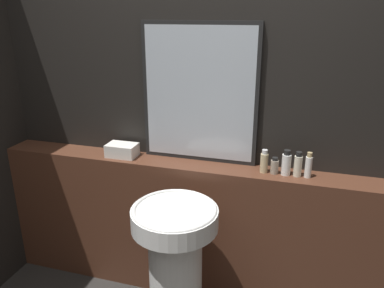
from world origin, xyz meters
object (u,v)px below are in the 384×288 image
(shampoo_bottle, at_px, (264,162))
(pedestal_sink, at_px, (175,266))
(hand_soap_bottle, at_px, (308,166))
(conditioner_bottle, at_px, (275,166))
(towel_stack, at_px, (122,150))
(mirror, at_px, (199,94))
(body_wash_bottle, at_px, (298,165))
(lotion_bottle, at_px, (286,163))

(shampoo_bottle, bearing_deg, pedestal_sink, -133.64)
(hand_soap_bottle, bearing_deg, conditioner_bottle, 180.00)
(pedestal_sink, height_order, hand_soap_bottle, hand_soap_bottle)
(pedestal_sink, distance_m, shampoo_bottle, 0.82)
(towel_stack, height_order, hand_soap_bottle, hand_soap_bottle)
(pedestal_sink, xyz_separation_m, mirror, (-0.01, 0.54, 0.90))
(conditioner_bottle, relative_size, body_wash_bottle, 0.67)
(lotion_bottle, bearing_deg, shampoo_bottle, 180.00)
(lotion_bottle, height_order, hand_soap_bottle, same)
(pedestal_sink, relative_size, shampoo_bottle, 6.20)
(conditioner_bottle, bearing_deg, pedestal_sink, -137.62)
(mirror, bearing_deg, hand_soap_bottle, -7.35)
(towel_stack, xyz_separation_m, shampoo_bottle, (0.96, 0.00, 0.02))
(mirror, xyz_separation_m, towel_stack, (-0.52, -0.09, -0.40))
(body_wash_bottle, bearing_deg, hand_soap_bottle, -0.00)
(mirror, xyz_separation_m, lotion_bottle, (0.57, -0.09, -0.37))
(hand_soap_bottle, bearing_deg, body_wash_bottle, 180.00)
(pedestal_sink, distance_m, hand_soap_bottle, 0.98)
(conditioner_bottle, relative_size, hand_soap_bottle, 0.66)
(towel_stack, bearing_deg, body_wash_bottle, 0.00)
(towel_stack, xyz_separation_m, lotion_bottle, (1.10, 0.00, 0.03))
(towel_stack, distance_m, conditioner_bottle, 1.03)
(body_wash_bottle, bearing_deg, towel_stack, -180.00)
(conditioner_bottle, bearing_deg, hand_soap_bottle, 0.00)
(mirror, xyz_separation_m, body_wash_bottle, (0.64, -0.09, -0.37))
(conditioner_bottle, height_order, lotion_bottle, lotion_bottle)
(pedestal_sink, xyz_separation_m, towel_stack, (-0.53, 0.45, 0.50))
(body_wash_bottle, bearing_deg, shampoo_bottle, -180.00)
(shampoo_bottle, bearing_deg, lotion_bottle, 0.00)
(lotion_bottle, height_order, body_wash_bottle, lotion_bottle)
(conditioner_bottle, bearing_deg, lotion_bottle, 0.00)
(towel_stack, distance_m, shampoo_bottle, 0.96)
(conditioner_bottle, bearing_deg, shampoo_bottle, 180.00)
(hand_soap_bottle, bearing_deg, pedestal_sink, -146.88)
(mirror, distance_m, conditioner_bottle, 0.65)
(lotion_bottle, relative_size, body_wash_bottle, 1.02)
(pedestal_sink, xyz_separation_m, conditioner_bottle, (0.49, 0.45, 0.51))
(towel_stack, bearing_deg, conditioner_bottle, 0.00)
(mirror, height_order, body_wash_bottle, mirror)
(mirror, relative_size, hand_soap_bottle, 5.63)
(lotion_bottle, xyz_separation_m, hand_soap_bottle, (0.13, 0.00, -0.00))
(conditioner_bottle, xyz_separation_m, hand_soap_bottle, (0.20, 0.00, 0.02))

